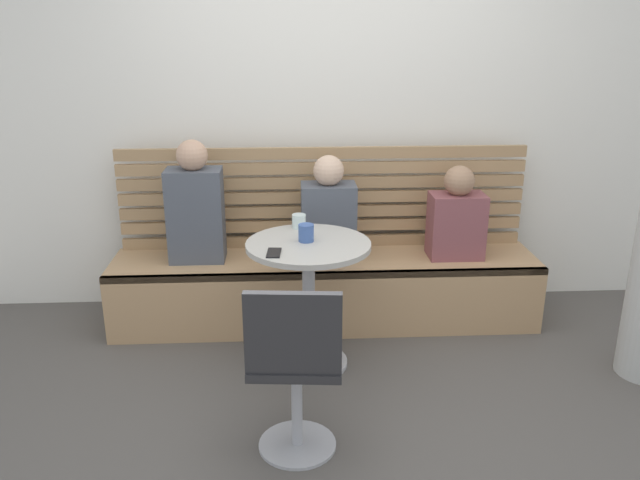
{
  "coord_description": "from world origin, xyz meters",
  "views": [
    {
      "loc": [
        -0.24,
        -2.6,
        1.87
      ],
      "look_at": [
        -0.06,
        0.66,
        0.75
      ],
      "focal_mm": 35.88,
      "sensor_mm": 36.0,
      "label": 1
    }
  ],
  "objects_px": {
    "booth_bench": "(325,290)",
    "person_adult": "(195,207)",
    "person_child_middle": "(457,218)",
    "cup_mug_blue": "(306,233)",
    "cafe_table": "(309,280)",
    "phone_on_table": "(274,253)",
    "white_chair": "(295,365)",
    "cup_glass_short": "(299,221)",
    "person_child_left": "(328,213)"
  },
  "relations": [
    {
      "from": "cup_glass_short",
      "to": "cafe_table",
      "type": "bearing_deg",
      "value": -80.43
    },
    {
      "from": "white_chair",
      "to": "person_child_middle",
      "type": "relative_size",
      "value": 1.44
    },
    {
      "from": "cafe_table",
      "to": "cup_glass_short",
      "type": "distance_m",
      "value": 0.37
    },
    {
      "from": "cafe_table",
      "to": "person_child_left",
      "type": "bearing_deg",
      "value": 75.69
    },
    {
      "from": "person_adult",
      "to": "person_child_middle",
      "type": "bearing_deg",
      "value": -1.16
    },
    {
      "from": "booth_bench",
      "to": "cup_glass_short",
      "type": "bearing_deg",
      "value": -121.01
    },
    {
      "from": "booth_bench",
      "to": "phone_on_table",
      "type": "relative_size",
      "value": 19.29
    },
    {
      "from": "person_adult",
      "to": "person_child_left",
      "type": "distance_m",
      "value": 0.83
    },
    {
      "from": "cafe_table",
      "to": "phone_on_table",
      "type": "distance_m",
      "value": 0.33
    },
    {
      "from": "white_chair",
      "to": "phone_on_table",
      "type": "bearing_deg",
      "value": 98.27
    },
    {
      "from": "person_child_middle",
      "to": "cup_mug_blue",
      "type": "height_order",
      "value": "person_child_middle"
    },
    {
      "from": "person_adult",
      "to": "person_child_middle",
      "type": "xyz_separation_m",
      "value": [
        1.63,
        -0.03,
        -0.08
      ]
    },
    {
      "from": "cafe_table",
      "to": "booth_bench",
      "type": "bearing_deg",
      "value": 76.96
    },
    {
      "from": "white_chair",
      "to": "phone_on_table",
      "type": "relative_size",
      "value": 6.07
    },
    {
      "from": "phone_on_table",
      "to": "cup_glass_short",
      "type": "bearing_deg",
      "value": -104.01
    },
    {
      "from": "white_chair",
      "to": "cup_mug_blue",
      "type": "xyz_separation_m",
      "value": [
        0.08,
        0.84,
        0.32
      ]
    },
    {
      "from": "person_adult",
      "to": "phone_on_table",
      "type": "height_order",
      "value": "person_adult"
    },
    {
      "from": "booth_bench",
      "to": "person_child_left",
      "type": "distance_m",
      "value": 0.51
    },
    {
      "from": "cafe_table",
      "to": "white_chair",
      "type": "height_order",
      "value": "white_chair"
    },
    {
      "from": "person_child_left",
      "to": "person_child_middle",
      "type": "xyz_separation_m",
      "value": [
        0.81,
        -0.03,
        -0.03
      ]
    },
    {
      "from": "booth_bench",
      "to": "person_child_left",
      "type": "height_order",
      "value": "person_child_left"
    },
    {
      "from": "cafe_table",
      "to": "person_child_left",
      "type": "relative_size",
      "value": 1.12
    },
    {
      "from": "person_adult",
      "to": "cafe_table",
      "type": "bearing_deg",
      "value": -40.5
    },
    {
      "from": "booth_bench",
      "to": "phone_on_table",
      "type": "bearing_deg",
      "value": -113.59
    },
    {
      "from": "phone_on_table",
      "to": "person_child_middle",
      "type": "bearing_deg",
      "value": -144.08
    },
    {
      "from": "white_chair",
      "to": "person_child_left",
      "type": "xyz_separation_m",
      "value": [
        0.24,
        1.39,
        0.27
      ]
    },
    {
      "from": "person_adult",
      "to": "cup_mug_blue",
      "type": "relative_size",
      "value": 8.02
    },
    {
      "from": "cup_mug_blue",
      "to": "phone_on_table",
      "type": "bearing_deg",
      "value": -132.88
    },
    {
      "from": "white_chair",
      "to": "phone_on_table",
      "type": "xyz_separation_m",
      "value": [
        -0.09,
        0.65,
        0.28
      ]
    },
    {
      "from": "booth_bench",
      "to": "cup_mug_blue",
      "type": "height_order",
      "value": "cup_mug_blue"
    },
    {
      "from": "cup_mug_blue",
      "to": "cup_glass_short",
      "type": "xyz_separation_m",
      "value": [
        -0.03,
        0.24,
        -0.01
      ]
    },
    {
      "from": "person_child_left",
      "to": "cup_glass_short",
      "type": "bearing_deg",
      "value": -121.31
    },
    {
      "from": "person_adult",
      "to": "cup_glass_short",
      "type": "height_order",
      "value": "person_adult"
    },
    {
      "from": "cafe_table",
      "to": "person_child_left",
      "type": "distance_m",
      "value": 0.63
    },
    {
      "from": "cafe_table",
      "to": "cup_mug_blue",
      "type": "distance_m",
      "value": 0.27
    },
    {
      "from": "booth_bench",
      "to": "person_child_left",
      "type": "relative_size",
      "value": 4.1
    },
    {
      "from": "white_chair",
      "to": "person_child_middle",
      "type": "distance_m",
      "value": 1.73
    },
    {
      "from": "booth_bench",
      "to": "person_adult",
      "type": "relative_size",
      "value": 3.54
    },
    {
      "from": "booth_bench",
      "to": "cup_glass_short",
      "type": "xyz_separation_m",
      "value": [
        -0.17,
        -0.28,
        0.56
      ]
    },
    {
      "from": "cup_glass_short",
      "to": "booth_bench",
      "type": "bearing_deg",
      "value": 58.99
    },
    {
      "from": "cafe_table",
      "to": "phone_on_table",
      "type": "height_order",
      "value": "phone_on_table"
    },
    {
      "from": "white_chair",
      "to": "cup_glass_short",
      "type": "relative_size",
      "value": 10.63
    },
    {
      "from": "cafe_table",
      "to": "cup_mug_blue",
      "type": "relative_size",
      "value": 7.79
    },
    {
      "from": "person_child_middle",
      "to": "cup_mug_blue",
      "type": "bearing_deg",
      "value": -151.64
    },
    {
      "from": "cup_glass_short",
      "to": "phone_on_table",
      "type": "bearing_deg",
      "value": -108.09
    },
    {
      "from": "booth_bench",
      "to": "person_adult",
      "type": "xyz_separation_m",
      "value": [
        -0.8,
        0.03,
        0.56
      ]
    },
    {
      "from": "phone_on_table",
      "to": "cafe_table",
      "type": "bearing_deg",
      "value": -134.39
    },
    {
      "from": "white_chair",
      "to": "cup_glass_short",
      "type": "height_order",
      "value": "white_chair"
    },
    {
      "from": "white_chair",
      "to": "person_child_left",
      "type": "relative_size",
      "value": 1.29
    },
    {
      "from": "cup_mug_blue",
      "to": "phone_on_table",
      "type": "relative_size",
      "value": 0.68
    }
  ]
}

